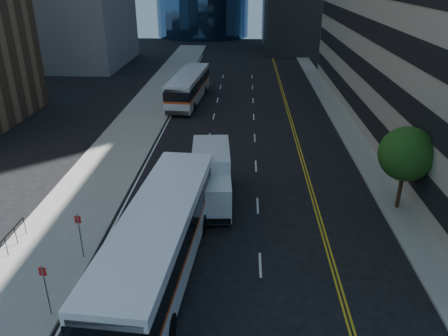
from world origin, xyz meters
name	(u,v)px	position (x,y,z in m)	size (l,w,h in m)	color
ground	(250,291)	(0.00, 0.00, 0.00)	(160.00, 160.00, 0.00)	black
sidewalk_west	(142,118)	(-10.50, 25.00, 0.07)	(5.00, 90.00, 0.15)	gray
sidewalk_east	(342,121)	(9.00, 25.00, 0.07)	(2.00, 90.00, 0.15)	gray
street_tree	(407,154)	(9.00, 8.00, 3.64)	(3.20, 3.20, 5.10)	#332114
bus_front	(160,239)	(-4.25, 1.21, 1.90)	(3.96, 13.70, 3.49)	white
bus_rear	(189,87)	(-6.60, 31.16, 1.71)	(3.56, 12.30, 3.13)	silver
box_truck	(211,176)	(-2.43, 8.55, 1.71)	(2.80, 6.91, 3.23)	silver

